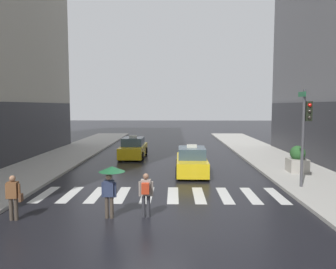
% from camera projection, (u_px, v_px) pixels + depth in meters
% --- Properties ---
extents(ground_plane, '(160.00, 160.00, 0.00)m').
position_uv_depth(ground_plane, '(157.00, 217.00, 11.95)').
color(ground_plane, black).
extents(crosswalk_markings, '(11.30, 2.80, 0.01)m').
position_uv_depth(crosswalk_markings, '(160.00, 195.00, 14.94)').
color(crosswalk_markings, silver).
rests_on(crosswalk_markings, ground).
extents(traffic_light_pole, '(0.44, 0.84, 4.80)m').
position_uv_depth(traffic_light_pole, '(305.00, 124.00, 15.62)').
color(traffic_light_pole, '#47474C').
rests_on(traffic_light_pole, curb_right).
extents(taxi_lead, '(1.98, 4.57, 1.80)m').
position_uv_depth(taxi_lead, '(192.00, 162.00, 19.60)').
color(taxi_lead, yellow).
rests_on(taxi_lead, ground).
extents(taxi_second, '(2.00, 4.57, 1.80)m').
position_uv_depth(taxi_second, '(133.00, 149.00, 25.73)').
color(taxi_second, yellow).
rests_on(taxi_second, ground).
extents(pedestrian_with_umbrella, '(0.96, 0.96, 1.94)m').
position_uv_depth(pedestrian_with_umbrella, '(111.00, 178.00, 11.73)').
color(pedestrian_with_umbrella, '#473D33').
rests_on(pedestrian_with_umbrella, ground).
extents(pedestrian_with_backpack, '(0.55, 0.43, 1.65)m').
position_uv_depth(pedestrian_with_backpack, '(146.00, 192.00, 11.86)').
color(pedestrian_with_backpack, '#333338').
rests_on(pedestrian_with_backpack, ground).
extents(pedestrian_with_handbag, '(0.60, 0.24, 1.65)m').
position_uv_depth(pedestrian_with_handbag, '(13.00, 195.00, 11.56)').
color(pedestrian_with_handbag, '#473D33').
rests_on(pedestrian_with_handbag, ground).
extents(planter_near_corner, '(1.10, 1.10, 1.60)m').
position_uv_depth(planter_near_corner, '(297.00, 160.00, 19.38)').
color(planter_near_corner, '#A8A399').
rests_on(planter_near_corner, curb_right).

